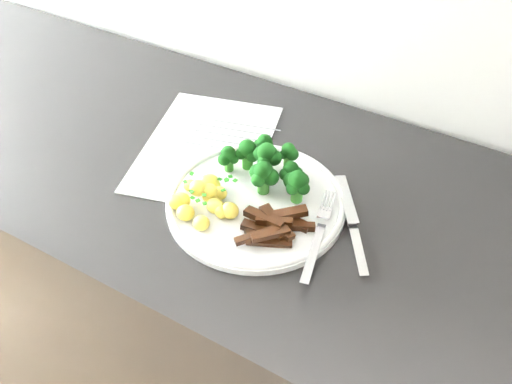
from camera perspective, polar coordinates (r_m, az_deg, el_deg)
counter at (r=1.28m, az=4.53°, el=-16.32°), size 2.43×0.61×0.91m
recipe_paper at (r=1.04m, az=-5.19°, el=4.72°), size 0.30×0.37×0.00m
plate at (r=0.92m, az=-0.00°, el=-0.98°), size 0.30×0.30×0.02m
broccoli at (r=0.93m, az=1.34°, el=2.95°), size 0.18×0.12×0.07m
potatoes at (r=0.91m, az=-5.38°, el=-0.46°), size 0.12×0.12×0.04m
beef_strips at (r=0.86m, az=1.91°, el=-3.51°), size 0.11×0.12×0.03m
fork at (r=0.85m, az=6.41°, el=-4.84°), size 0.06×0.20×0.02m
knife at (r=0.88m, az=10.20°, el=-4.38°), size 0.13×0.19×0.02m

